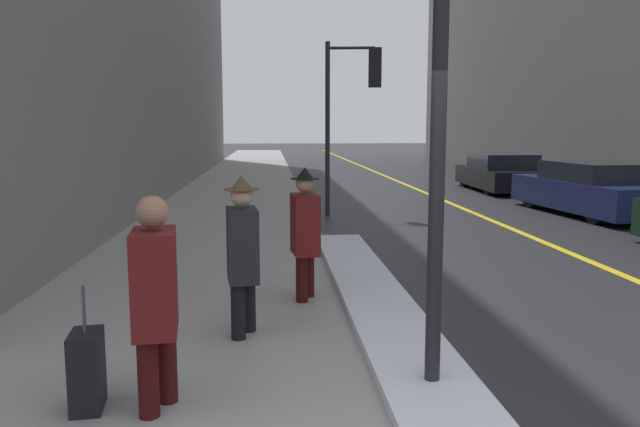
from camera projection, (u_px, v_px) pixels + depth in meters
name	position (u px, v px, depth m)	size (l,w,h in m)	color
sidewalk_slab	(236.00, 198.00, 18.45)	(4.00, 80.00, 0.01)	gray
road_centre_stripe	(435.00, 197.00, 18.92)	(0.16, 80.00, 0.00)	gold
snow_bank_curb	(373.00, 296.00, 7.60)	(0.80, 8.11, 0.11)	silver
building_facade_right	(609.00, 17.00, 25.65)	(6.00, 36.00, 13.23)	slate
traffic_light_near	(356.00, 91.00, 14.55)	(1.31, 0.34, 4.06)	black
pedestrian_with_shoulder_bag	(155.00, 294.00, 4.53)	(0.36, 0.75, 1.61)	#340C0C
pedestrian_nearside	(243.00, 250.00, 6.17)	(0.35, 0.53, 1.62)	black
pedestrian_in_fedora	(305.00, 228.00, 7.48)	(0.35, 0.53, 1.62)	#340C0C
parked_car_navy	(593.00, 190.00, 14.99)	(2.26, 4.74, 1.27)	navy
parked_car_black	(501.00, 173.00, 20.69)	(1.99, 4.47, 1.24)	black
rolling_suitcase	(87.00, 371.00, 4.59)	(0.26, 0.38, 0.95)	black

